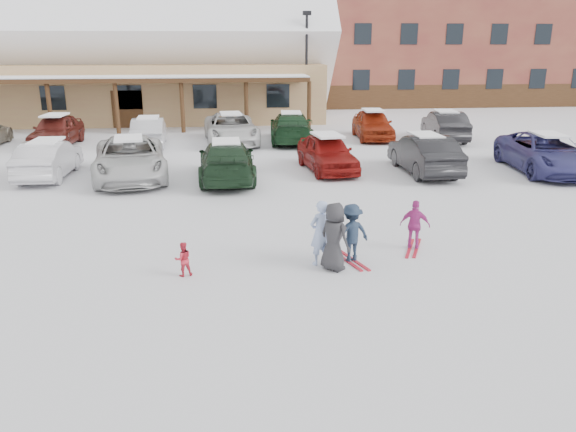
{
  "coord_description": "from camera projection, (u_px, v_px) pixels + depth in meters",
  "views": [
    {
      "loc": [
        -1.02,
        -11.56,
        4.92
      ],
      "look_at": [
        0.3,
        1.0,
        1.0
      ],
      "focal_mm": 35.0,
      "sensor_mm": 36.0,
      "label": 1
    }
  ],
  "objects": [
    {
      "name": "parked_car_4",
      "position": [
        327.0,
        153.0,
        22.24
      ],
      "size": [
        2.2,
        4.42,
        1.45
      ],
      "primitive_type": "imported",
      "rotation": [
        0.0,
        0.0,
        0.12
      ],
      "color": "maroon",
      "rests_on": "ground"
    },
    {
      "name": "parked_car_5",
      "position": [
        424.0,
        154.0,
        21.86
      ],
      "size": [
        1.68,
        4.61,
        1.51
      ],
      "primitive_type": "imported",
      "rotation": [
        0.0,
        0.0,
        3.16
      ],
      "color": "black",
      "rests_on": "ground"
    },
    {
      "name": "conifer_3",
      "position": [
        300.0,
        40.0,
        53.42
      ],
      "size": [
        3.96,
        3.96,
        9.18
      ],
      "color": "black",
      "rests_on": "ground"
    },
    {
      "name": "lamp_post",
      "position": [
        306.0,
        62.0,
        34.02
      ],
      "size": [
        0.5,
        0.25,
        6.69
      ],
      "color": "black",
      "rests_on": "ground"
    },
    {
      "name": "parked_car_6",
      "position": [
        546.0,
        153.0,
        22.03
      ],
      "size": [
        3.04,
        5.64,
        1.51
      ],
      "primitive_type": "imported",
      "rotation": [
        0.0,
        0.0,
        -0.1
      ],
      "color": "navy",
      "rests_on": "ground"
    },
    {
      "name": "parked_car_1",
      "position": [
        48.0,
        159.0,
        21.13
      ],
      "size": [
        1.5,
        4.28,
        1.41
      ],
      "primitive_type": "imported",
      "rotation": [
        0.0,
        0.0,
        3.14
      ],
      "color": "silver",
      "rests_on": "ground"
    },
    {
      "name": "skis_child_navy",
      "position": [
        350.0,
        260.0,
        13.19
      ],
      "size": [
        0.61,
        1.4,
        0.03
      ],
      "primitive_type": "cube",
      "rotation": [
        0.0,
        0.0,
        3.45
      ],
      "color": "#B01929",
      "rests_on": "ground"
    },
    {
      "name": "toddler_red",
      "position": [
        183.0,
        259.0,
        12.25
      ],
      "size": [
        0.44,
        0.38,
        0.78
      ],
      "primitive_type": "imported",
      "rotation": [
        0.0,
        0.0,
        3.41
      ],
      "color": "red",
      "rests_on": "ground"
    },
    {
      "name": "parked_car_13",
      "position": [
        445.0,
        126.0,
        29.27
      ],
      "size": [
        2.15,
        4.72,
        1.5
      ],
      "primitive_type": "imported",
      "rotation": [
        0.0,
        0.0,
        3.02
      ],
      "color": "black",
      "rests_on": "ground"
    },
    {
      "name": "adult_skier",
      "position": [
        320.0,
        233.0,
        12.8
      ],
      "size": [
        0.66,
        0.57,
        1.52
      ],
      "primitive_type": "imported",
      "rotation": [
        0.0,
        0.0,
        3.61
      ],
      "color": "#9CB1E0",
      "rests_on": "ground"
    },
    {
      "name": "child_magenta",
      "position": [
        415.0,
        225.0,
        13.79
      ],
      "size": [
        0.79,
        0.57,
        1.25
      ],
      "primitive_type": "imported",
      "rotation": [
        0.0,
        0.0,
        2.72
      ],
      "color": "#B72F87",
      "rests_on": "ground"
    },
    {
      "name": "child_navy",
      "position": [
        351.0,
        233.0,
        12.98
      ],
      "size": [
        1.01,
        0.76,
        1.39
      ],
      "primitive_type": "imported",
      "rotation": [
        0.0,
        0.0,
        3.45
      ],
      "color": "#1C293D",
      "rests_on": "ground"
    },
    {
      "name": "parked_car_9",
      "position": [
        149.0,
        132.0,
        27.57
      ],
      "size": [
        1.77,
        4.36,
        1.41
      ],
      "primitive_type": "imported",
      "rotation": [
        0.0,
        0.0,
        3.21
      ],
      "color": "#B7B7BC",
      "rests_on": "ground"
    },
    {
      "name": "ground",
      "position": [
        279.0,
        272.0,
        12.54
      ],
      "size": [
        160.0,
        160.0,
        0.0
      ],
      "primitive_type": "plane",
      "color": "white",
      "rests_on": "ground"
    },
    {
      "name": "conifer_4",
      "position": [
        568.0,
        26.0,
        57.69
      ],
      "size": [
        5.06,
        5.06,
        11.73
      ],
      "color": "black",
      "rests_on": "ground"
    },
    {
      "name": "parked_car_12",
      "position": [
        373.0,
        124.0,
        29.64
      ],
      "size": [
        2.07,
        4.55,
        1.52
      ],
      "primitive_type": "imported",
      "rotation": [
        0.0,
        0.0,
        -0.07
      ],
      "color": "#9C2B11",
      "rests_on": "ground"
    },
    {
      "name": "parked_car_11",
      "position": [
        291.0,
        127.0,
        28.7
      ],
      "size": [
        2.46,
        5.31,
        1.5
      ],
      "primitive_type": "imported",
      "rotation": [
        0.0,
        0.0,
        3.07
      ],
      "color": "#18391E",
      "rests_on": "ground"
    },
    {
      "name": "bystander_dark",
      "position": [
        334.0,
        237.0,
        12.47
      ],
      "size": [
        0.87,
        0.91,
        1.57
      ],
      "primitive_type": "imported",
      "rotation": [
        0.0,
        0.0,
        2.26
      ],
      "color": "#2A292C",
      "rests_on": "ground"
    },
    {
      "name": "parked_car_2",
      "position": [
        130.0,
        158.0,
        20.93
      ],
      "size": [
        3.41,
        5.89,
        1.54
      ],
      "primitive_type": "imported",
      "rotation": [
        0.0,
        0.0,
        0.16
      ],
      "color": "silver",
      "rests_on": "ground"
    },
    {
      "name": "parked_car_10",
      "position": [
        231.0,
        128.0,
        28.29
      ],
      "size": [
        2.93,
        5.63,
        1.52
      ],
      "primitive_type": "imported",
      "rotation": [
        0.0,
        0.0,
        0.08
      ],
      "color": "silver",
      "rests_on": "ground"
    },
    {
      "name": "parked_car_3",
      "position": [
        227.0,
        161.0,
        20.74
      ],
      "size": [
        2.11,
        5.03,
        1.45
      ],
      "primitive_type": "imported",
      "rotation": [
        0.0,
        0.0,
        3.16
      ],
      "color": "#19311D",
      "rests_on": "ground"
    },
    {
      "name": "parked_car_8",
      "position": [
        56.0,
        131.0,
        27.55
      ],
      "size": [
        1.97,
        4.56,
        1.53
      ],
      "primitive_type": "imported",
      "rotation": [
        0.0,
        0.0,
        -0.04
      ],
      "color": "maroon",
      "rests_on": "ground"
    },
    {
      "name": "skis_child_magenta",
      "position": [
        413.0,
        248.0,
        13.97
      ],
      "size": [
        0.75,
        1.36,
        0.03
      ],
      "primitive_type": "cube",
      "rotation": [
        0.0,
        0.0,
        2.72
      ],
      "color": "#B01929",
      "rests_on": "ground"
    },
    {
      "name": "day_lodge",
      "position": [
        106.0,
        58.0,
        37.03
      ],
      "size": [
        29.12,
        12.5,
        10.38
      ],
      "color": "tan",
      "rests_on": "ground"
    }
  ]
}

